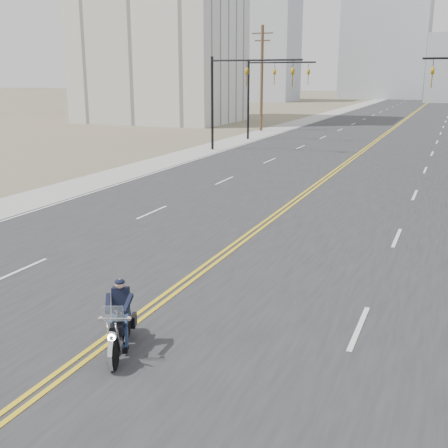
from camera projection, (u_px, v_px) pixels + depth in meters
ground_plane at (72, 368)px, 11.21m from camera, size 400.00×400.00×0.00m
road at (405, 119)px, 73.65m from camera, size 20.00×200.00×0.01m
sidewalk_left at (319, 117)px, 77.92m from camera, size 3.00×200.00×0.01m
traffic_mast_left at (237, 85)px, 41.82m from camera, size 7.10×0.26×7.00m
traffic_mast_far at (267, 84)px, 49.09m from camera, size 6.10×0.26×7.00m
utility_pole_left at (262, 77)px, 57.26m from camera, size 2.20×0.30×10.50m
haze_bldg_a at (264, 50)px, 123.97m from camera, size 14.00×12.00×22.00m
haze_bldg_d at (386, 44)px, 137.22m from camera, size 20.00×15.00×26.00m
haze_bldg_f at (227, 65)px, 143.69m from camera, size 12.00×12.00×16.00m
motorcyclist at (119, 318)px, 11.64m from camera, size 1.53×2.14×1.54m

